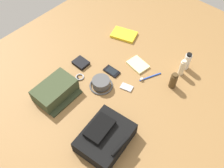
{
  "coord_description": "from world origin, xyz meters",
  "views": [
    {
      "loc": [
        0.77,
        0.69,
        1.41
      ],
      "look_at": [
        0.0,
        0.0,
        0.04
      ],
      "focal_mm": 39.9,
      "sensor_mm": 36.0,
      "label": 1
    }
  ],
  "objects_px": {
    "media_player": "(127,87)",
    "notepad": "(138,65)",
    "bucket_hat": "(101,83)",
    "wristwatch": "(79,77)",
    "toiletry_pouch": "(55,91)",
    "cell_phone": "(112,71)",
    "toothpaste_tube": "(187,61)",
    "paperback_novel": "(124,35)",
    "lotion_bottle": "(182,68)",
    "wallet": "(81,63)",
    "cologne_bottle": "(173,81)",
    "toothbrush": "(149,77)",
    "backpack": "(105,137)"
  },
  "relations": [
    {
      "from": "toiletry_pouch",
      "to": "bucket_hat",
      "type": "relative_size",
      "value": 1.73
    },
    {
      "from": "media_player",
      "to": "toiletry_pouch",
      "type": "bearing_deg",
      "value": -40.97
    },
    {
      "from": "cologne_bottle",
      "to": "notepad",
      "type": "relative_size",
      "value": 0.85
    },
    {
      "from": "cologne_bottle",
      "to": "wallet",
      "type": "bearing_deg",
      "value": -65.47
    },
    {
      "from": "toothpaste_tube",
      "to": "wristwatch",
      "type": "relative_size",
      "value": 2.06
    },
    {
      "from": "notepad",
      "to": "wristwatch",
      "type": "bearing_deg",
      "value": -23.5
    },
    {
      "from": "toothpaste_tube",
      "to": "notepad",
      "type": "relative_size",
      "value": 0.97
    },
    {
      "from": "wristwatch",
      "to": "notepad",
      "type": "bearing_deg",
      "value": 147.65
    },
    {
      "from": "cell_phone",
      "to": "notepad",
      "type": "distance_m",
      "value": 0.21
    },
    {
      "from": "lotion_bottle",
      "to": "cologne_bottle",
      "type": "bearing_deg",
      "value": 7.5
    },
    {
      "from": "cell_phone",
      "to": "toothbrush",
      "type": "xyz_separation_m",
      "value": [
        -0.14,
        0.24,
        0.0
      ]
    },
    {
      "from": "bucket_hat",
      "to": "toothpaste_tube",
      "type": "bearing_deg",
      "value": 147.37
    },
    {
      "from": "bucket_hat",
      "to": "toothpaste_tube",
      "type": "relative_size",
      "value": 1.13
    },
    {
      "from": "bucket_hat",
      "to": "toothpaste_tube",
      "type": "distance_m",
      "value": 0.64
    },
    {
      "from": "bucket_hat",
      "to": "wristwatch",
      "type": "relative_size",
      "value": 2.34
    },
    {
      "from": "backpack",
      "to": "media_player",
      "type": "bearing_deg",
      "value": -157.53
    },
    {
      "from": "toiletry_pouch",
      "to": "cell_phone",
      "type": "distance_m",
      "value": 0.43
    },
    {
      "from": "paperback_novel",
      "to": "cell_phone",
      "type": "distance_m",
      "value": 0.41
    },
    {
      "from": "toothpaste_tube",
      "to": "media_player",
      "type": "distance_m",
      "value": 0.48
    },
    {
      "from": "paperback_novel",
      "to": "notepad",
      "type": "height_order",
      "value": "paperback_novel"
    },
    {
      "from": "lotion_bottle",
      "to": "wristwatch",
      "type": "distance_m",
      "value": 0.74
    },
    {
      "from": "backpack",
      "to": "media_player",
      "type": "height_order",
      "value": "backpack"
    },
    {
      "from": "media_player",
      "to": "toothbrush",
      "type": "relative_size",
      "value": 0.59
    },
    {
      "from": "backpack",
      "to": "lotion_bottle",
      "type": "height_order",
      "value": "lotion_bottle"
    },
    {
      "from": "paperback_novel",
      "to": "cell_phone",
      "type": "height_order",
      "value": "paperback_novel"
    },
    {
      "from": "media_player",
      "to": "wallet",
      "type": "xyz_separation_m",
      "value": [
        0.06,
        -0.4,
        0.01
      ]
    },
    {
      "from": "lotion_bottle",
      "to": "wristwatch",
      "type": "bearing_deg",
      "value": -44.85
    },
    {
      "from": "wristwatch",
      "to": "wallet",
      "type": "bearing_deg",
      "value": -138.15
    },
    {
      "from": "lotion_bottle",
      "to": "paperback_novel",
      "type": "xyz_separation_m",
      "value": [
        -0.04,
        -0.57,
        -0.06
      ]
    },
    {
      "from": "notepad",
      "to": "toothpaste_tube",
      "type": "bearing_deg",
      "value": 137.15
    },
    {
      "from": "bucket_hat",
      "to": "media_player",
      "type": "relative_size",
      "value": 1.75
    },
    {
      "from": "toothpaste_tube",
      "to": "toothbrush",
      "type": "height_order",
      "value": "toothpaste_tube"
    },
    {
      "from": "toothbrush",
      "to": "wallet",
      "type": "relative_size",
      "value": 1.47
    },
    {
      "from": "toiletry_pouch",
      "to": "backpack",
      "type": "bearing_deg",
      "value": 86.89
    },
    {
      "from": "backpack",
      "to": "wallet",
      "type": "height_order",
      "value": "backpack"
    },
    {
      "from": "toiletry_pouch",
      "to": "paperback_novel",
      "type": "bearing_deg",
      "value": -176.75
    },
    {
      "from": "wallet",
      "to": "backpack",
      "type": "bearing_deg",
      "value": 59.01
    },
    {
      "from": "paperback_novel",
      "to": "cell_phone",
      "type": "xyz_separation_m",
      "value": [
        0.36,
        0.19,
        -0.0
      ]
    },
    {
      "from": "wristwatch",
      "to": "notepad",
      "type": "distance_m",
      "value": 0.45
    },
    {
      "from": "backpack",
      "to": "paperback_novel",
      "type": "height_order",
      "value": "backpack"
    },
    {
      "from": "lotion_bottle",
      "to": "wallet",
      "type": "distance_m",
      "value": 0.74
    },
    {
      "from": "lotion_bottle",
      "to": "paperback_novel",
      "type": "distance_m",
      "value": 0.57
    },
    {
      "from": "toothpaste_tube",
      "to": "wallet",
      "type": "height_order",
      "value": "toothpaste_tube"
    },
    {
      "from": "wristwatch",
      "to": "wallet",
      "type": "relative_size",
      "value": 0.65
    },
    {
      "from": "lotion_bottle",
      "to": "wallet",
      "type": "relative_size",
      "value": 1.26
    },
    {
      "from": "media_player",
      "to": "notepad",
      "type": "relative_size",
      "value": 0.63
    },
    {
      "from": "bucket_hat",
      "to": "toothpaste_tube",
      "type": "xyz_separation_m",
      "value": [
        -0.54,
        0.35,
        0.04
      ]
    },
    {
      "from": "toothpaste_tube",
      "to": "wallet",
      "type": "relative_size",
      "value": 1.33
    },
    {
      "from": "bucket_hat",
      "to": "wallet",
      "type": "height_order",
      "value": "bucket_hat"
    },
    {
      "from": "paperback_novel",
      "to": "wallet",
      "type": "distance_m",
      "value": 0.46
    }
  ]
}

